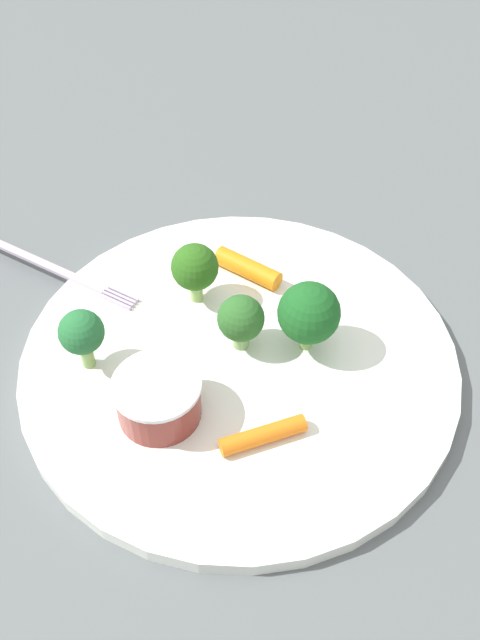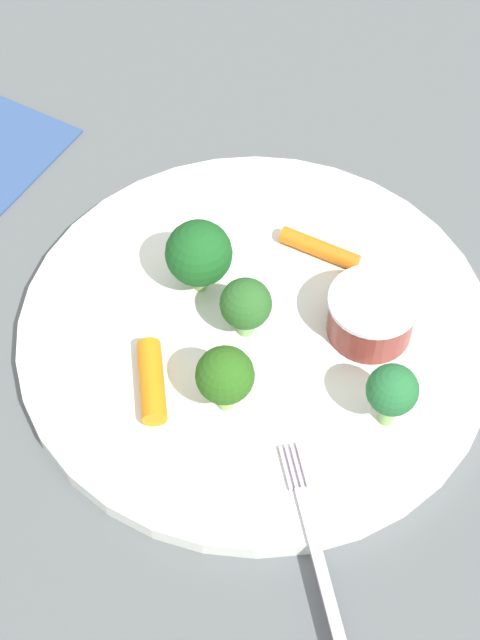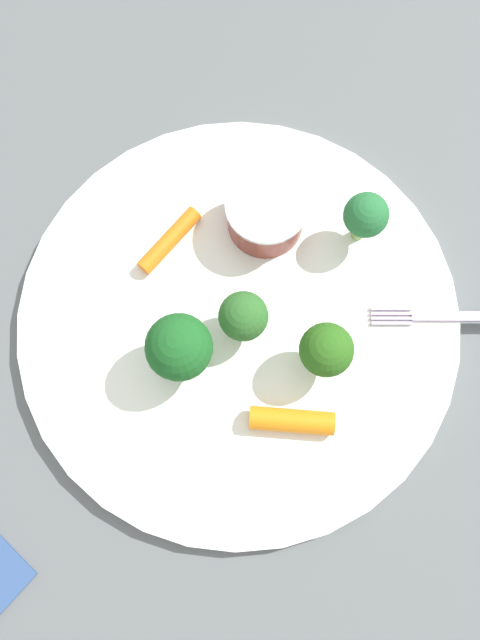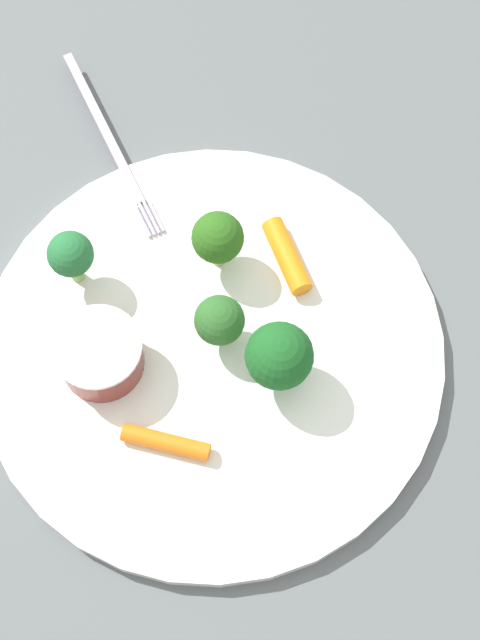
{
  "view_description": "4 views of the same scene",
  "coord_description": "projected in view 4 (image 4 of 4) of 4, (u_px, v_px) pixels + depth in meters",
  "views": [
    {
      "loc": [
        -0.18,
        -0.24,
        0.37
      ],
      "look_at": [
        0.01,
        0.01,
        0.03
      ],
      "focal_mm": 37.71,
      "sensor_mm": 36.0,
      "label": 1
    },
    {
      "loc": [
        -0.06,
        0.35,
        0.5
      ],
      "look_at": [
        0.01,
        0.01,
        0.03
      ],
      "focal_mm": 53.2,
      "sensor_mm": 36.0,
      "label": 2
    },
    {
      "loc": [
        0.1,
        0.05,
        0.41
      ],
      "look_at": [
        0.0,
        0.0,
        0.02
      ],
      "focal_mm": 34.1,
      "sensor_mm": 36.0,
      "label": 3
    },
    {
      "loc": [
        0.01,
        -0.23,
        0.58
      ],
      "look_at": [
        0.02,
        0.01,
        0.02
      ],
      "focal_mm": 52.06,
      "sensor_mm": 36.0,
      "label": 4
    }
  ],
  "objects": [
    {
      "name": "fork",
      "position": [
        112.0,
        144.0,
        0.67
      ],
      "size": [
        0.08,
        0.16,
        0.0
      ],
      "color": "#BDABC7",
      "rests_on": "plate"
    },
    {
      "name": "plate",
      "position": [
        212.0,
        349.0,
        0.61
      ],
      "size": [
        0.31,
        0.31,
        0.01
      ],
      "primitive_type": "cylinder",
      "color": "white",
      "rests_on": "ground_plane"
    },
    {
      "name": "broccoli_floret_1",
      "position": [
        279.0,
        356.0,
        0.57
      ],
      "size": [
        0.04,
        0.04,
        0.06
      ],
      "color": "#84AE5C",
      "rests_on": "plate"
    },
    {
      "name": "broccoli_floret_2",
      "position": [
        219.0,
        321.0,
        0.59
      ],
      "size": [
        0.03,
        0.03,
        0.04
      ],
      "color": "#86B36B",
      "rests_on": "plate"
    },
    {
      "name": "broccoli_floret_3",
      "position": [
        71.0,
        255.0,
        0.6
      ],
      "size": [
        0.03,
        0.03,
        0.05
      ],
      "color": "#87B561",
      "rests_on": "plate"
    },
    {
      "name": "broccoli_floret_0",
      "position": [
        218.0,
        238.0,
        0.6
      ],
      "size": [
        0.03,
        0.03,
        0.05
      ],
      "color": "#99C069",
      "rests_on": "plate"
    },
    {
      "name": "carrot_stick_0",
      "position": [
        287.0,
        256.0,
        0.63
      ],
      "size": [
        0.03,
        0.06,
        0.02
      ],
      "primitive_type": "cylinder",
      "rotation": [
        1.57,
        0.0,
        0.33
      ],
      "color": "orange",
      "rests_on": "plate"
    },
    {
      "name": "ground_plane",
      "position": [
        213.0,
        352.0,
        0.62
      ],
      "size": [
        2.4,
        2.4,
        0.0
      ],
      "primitive_type": "plane",
      "color": "#595E61"
    },
    {
      "name": "sauce_cup",
      "position": [
        100.0,
        355.0,
        0.59
      ],
      "size": [
        0.06,
        0.06,
        0.03
      ],
      "color": "maroon",
      "rests_on": "plate"
    },
    {
      "name": "carrot_stick_1",
      "position": [
        166.0,
        442.0,
        0.58
      ],
      "size": [
        0.06,
        0.03,
        0.01
      ],
      "primitive_type": "cylinder",
      "rotation": [
        1.57,
        0.0,
        1.28
      ],
      "color": "orange",
      "rests_on": "plate"
    }
  ]
}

